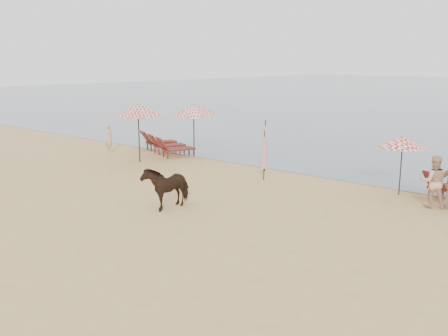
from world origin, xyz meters
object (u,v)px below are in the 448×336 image
at_px(umbrella_closed_right, 265,140).
at_px(cow, 167,186).
at_px(umbrella_open_right, 403,142).
at_px(beachgoer_left, 109,138).
at_px(umbrella_closed_left, 264,150).
at_px(beachgoer_right_a, 433,182).
at_px(umbrella_open_left_a, 138,110).
at_px(lounger_cluster_left, 165,144).
at_px(umbrella_open_left_b, 194,110).

relative_size(umbrella_closed_right, cow, 1.35).
bearing_deg(umbrella_open_right, cow, -107.32).
bearing_deg(beachgoer_left, umbrella_closed_left, -153.29).
distance_m(cow, beachgoer_right_a, 8.55).
height_order(umbrella_open_right, umbrella_closed_right, umbrella_closed_right).
bearing_deg(umbrella_closed_right, umbrella_open_right, -1.31).
bearing_deg(cow, umbrella_open_left_a, 144.47).
xyz_separation_m(lounger_cluster_left, beachgoer_left, (-2.24, -1.76, 0.29)).
relative_size(umbrella_closed_right, beachgoer_right_a, 1.30).
height_order(lounger_cluster_left, umbrella_closed_left, umbrella_closed_left).
distance_m(umbrella_open_left_a, beachgoer_left, 3.48).
distance_m(umbrella_open_left_b, cow, 9.06).
distance_m(lounger_cluster_left, umbrella_closed_left, 7.50).
xyz_separation_m(umbrella_open_left_a, umbrella_closed_right, (5.60, 2.16, -1.06)).
bearing_deg(umbrella_open_left_b, lounger_cluster_left, -165.61).
xyz_separation_m(cow, beachgoer_left, (-9.30, 4.88, 0.07)).
distance_m(umbrella_open_left_a, umbrella_closed_left, 6.69).
distance_m(umbrella_open_right, umbrella_closed_right, 5.92).
relative_size(umbrella_open_right, umbrella_closed_left, 1.06).
distance_m(umbrella_open_right, cow, 8.27).
bearing_deg(umbrella_closed_right, beachgoer_right_a, -7.85).
xyz_separation_m(umbrella_open_left_a, beachgoer_left, (-3.00, 0.59, -1.65)).
height_order(umbrella_open_left_a, beachgoer_right_a, umbrella_open_left_a).
distance_m(lounger_cluster_left, umbrella_open_right, 12.34).
relative_size(lounger_cluster_left, beachgoer_right_a, 2.13).
height_order(cow, beachgoer_left, beachgoer_left).
xyz_separation_m(umbrella_open_right, beachgoer_right_a, (1.39, -0.87, -1.04)).
bearing_deg(umbrella_open_left_a, umbrella_open_left_b, 65.51).
bearing_deg(umbrella_open_left_b, beachgoer_right_a, -8.44).
relative_size(umbrella_open_left_b, umbrella_open_right, 1.27).
relative_size(umbrella_open_left_b, beachgoer_left, 1.73).
relative_size(lounger_cluster_left, umbrella_closed_left, 1.84).
relative_size(umbrella_open_right, beachgoer_right_a, 1.23).
xyz_separation_m(lounger_cluster_left, umbrella_open_left_a, (0.76, -2.34, 1.94)).
bearing_deg(umbrella_closed_left, beachgoer_left, -178.94).
bearing_deg(umbrella_open_left_b, cow, -53.24).
bearing_deg(cow, umbrella_closed_left, 85.96).
bearing_deg(umbrella_closed_left, umbrella_open_right, 14.28).
height_order(umbrella_open_left_a, umbrella_open_left_b, umbrella_open_left_a).
bearing_deg(lounger_cluster_left, beachgoer_left, -118.74).
height_order(umbrella_open_left_a, umbrella_open_right, umbrella_open_left_a).
bearing_deg(beachgoer_left, lounger_cluster_left, -116.28).
distance_m(umbrella_closed_left, umbrella_closed_right, 1.69).
height_order(umbrella_closed_right, beachgoer_left, umbrella_closed_right).
bearing_deg(cow, umbrella_open_left_b, 126.23).
xyz_separation_m(umbrella_closed_right, beachgoer_left, (-8.60, -1.57, -0.59)).
bearing_deg(umbrella_open_right, beachgoer_left, -152.18).
distance_m(umbrella_closed_right, beachgoer_left, 8.77).
distance_m(umbrella_open_left_b, beachgoer_right_a, 12.21).
distance_m(beachgoer_left, beachgoer_right_a, 15.90).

